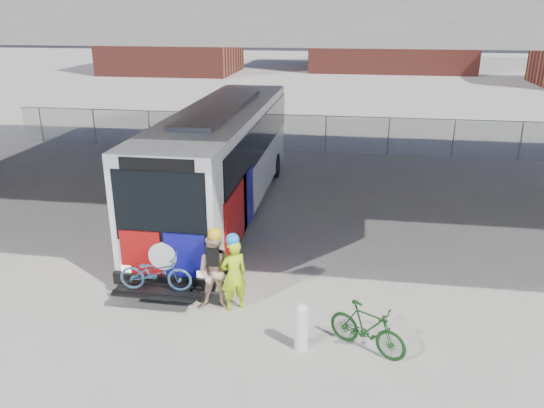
% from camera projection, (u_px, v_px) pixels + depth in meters
% --- Properties ---
extents(ground, '(160.00, 160.00, 0.00)m').
position_uv_depth(ground, '(264.00, 257.00, 15.11)').
color(ground, '#9E9991').
rests_on(ground, ground).
extents(bus, '(2.67, 12.91, 3.69)m').
position_uv_depth(bus, '(223.00, 152.00, 17.90)').
color(bus, silver).
rests_on(bus, ground).
extents(overpass, '(40.00, 16.00, 7.95)m').
position_uv_depth(overpass, '(284.00, 12.00, 16.56)').
color(overpass, '#605E59').
rests_on(overpass, ground).
extents(chainlink_fence, '(30.00, 0.06, 30.00)m').
position_uv_depth(chainlink_fence, '(305.00, 123.00, 25.75)').
color(chainlink_fence, gray).
rests_on(chainlink_fence, ground).
extents(brick_buildings, '(54.00, 22.00, 12.00)m').
position_uv_depth(brick_buildings, '(349.00, 21.00, 57.79)').
color(brick_buildings, maroon).
rests_on(brick_buildings, ground).
extents(bollard, '(0.28, 0.28, 1.06)m').
position_uv_depth(bollard, '(301.00, 325.00, 10.82)').
color(bollard, white).
rests_on(bollard, ground).
extents(cyclist_hivis, '(0.76, 0.70, 1.92)m').
position_uv_depth(cyclist_hivis, '(234.00, 273.00, 12.18)').
color(cyclist_hivis, '#BBEA18').
rests_on(cyclist_hivis, ground).
extents(cyclist_tan, '(0.99, 0.81, 2.07)m').
position_uv_depth(cyclist_tan, '(216.00, 272.00, 12.15)').
color(cyclist_tan, tan).
rests_on(cyclist_tan, ground).
extents(bike_parked, '(1.76, 1.29, 1.05)m').
position_uv_depth(bike_parked, '(367.00, 328.00, 10.79)').
color(bike_parked, '#123914').
rests_on(bike_parked, ground).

